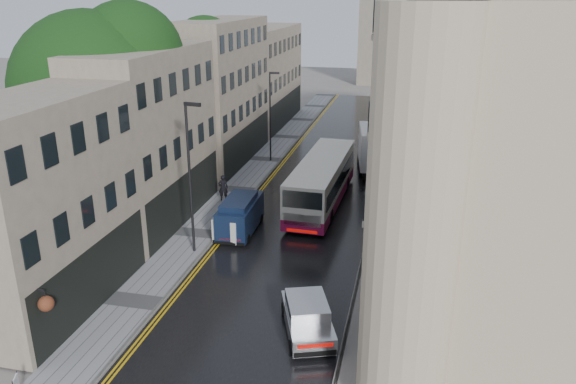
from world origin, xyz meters
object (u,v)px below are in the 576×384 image
at_px(navy_van, 219,223).
at_px(cream_bus, 293,197).
at_px(lamp_post_near, 190,180).
at_px(lamp_post_far, 270,118).
at_px(pedestrian, 223,188).
at_px(white_lorry, 361,154).
at_px(white_van, 217,229).
at_px(tree_far, 183,93).
at_px(silver_hatchback, 293,337).
at_px(tree_near, 95,117).

bearing_deg(navy_van, cream_bus, 48.01).
xyz_separation_m(lamp_post_near, lamp_post_far, (-0.24, 18.71, -0.47)).
relative_size(lamp_post_near, lamp_post_far, 1.12).
xyz_separation_m(cream_bus, pedestrian, (-5.57, 2.27, -0.59)).
bearing_deg(white_lorry, white_van, -124.27).
relative_size(navy_van, pedestrian, 2.49).
bearing_deg(white_van, tree_far, 125.53).
bearing_deg(white_van, cream_bus, 55.53).
bearing_deg(silver_hatchback, pedestrian, 98.14).
height_order(silver_hatchback, lamp_post_far, lamp_post_far).
bearing_deg(silver_hatchback, navy_van, 104.41).
height_order(tree_near, lamp_post_far, tree_near).
distance_m(tree_near, white_van, 10.33).
xyz_separation_m(navy_van, lamp_post_far, (-1.16, 16.97, 2.75)).
height_order(tree_near, cream_bus, tree_near).
distance_m(white_lorry, lamp_post_near, 18.25).
bearing_deg(silver_hatchback, white_lorry, 69.52).
xyz_separation_m(tree_far, lamp_post_far, (6.87, 2.48, -2.25)).
bearing_deg(cream_bus, white_van, -129.50).
bearing_deg(tree_far, pedestrian, -52.74).
height_order(cream_bus, white_lorry, white_lorry).
distance_m(cream_bus, navy_van, 5.59).
height_order(tree_far, white_lorry, tree_far).
height_order(tree_far, silver_hatchback, tree_far).
bearing_deg(silver_hatchback, white_van, 104.95).
xyz_separation_m(white_lorry, pedestrian, (-8.99, -7.98, -0.85)).
bearing_deg(cream_bus, silver_hatchback, -75.77).
xyz_separation_m(navy_van, lamp_post_near, (-0.93, -1.73, 3.22)).
height_order(lamp_post_near, lamp_post_far, lamp_post_near).
height_order(tree_far, lamp_post_far, tree_far).
height_order(cream_bus, navy_van, cream_bus).
height_order(white_lorry, pedestrian, white_lorry).
distance_m(cream_bus, white_lorry, 10.81).
bearing_deg(lamp_post_far, white_lorry, -25.94).
relative_size(tree_near, tree_far, 1.11).
distance_m(white_lorry, navy_van, 16.12).
xyz_separation_m(cream_bus, navy_van, (-3.61, -4.25, -0.43)).
distance_m(silver_hatchback, lamp_post_near, 11.73).
distance_m(tree_far, silver_hatchback, 28.99).
relative_size(white_lorry, navy_van, 1.53).
bearing_deg(tree_near, cream_bus, 12.97).
xyz_separation_m(pedestrian, lamp_post_near, (1.04, -8.25, 3.37)).
relative_size(tree_near, cream_bus, 1.15).
bearing_deg(pedestrian, white_lorry, -149.54).
bearing_deg(pedestrian, white_van, 94.54).
bearing_deg(white_lorry, tree_far, 172.03).
height_order(cream_bus, silver_hatchback, cream_bus).
xyz_separation_m(tree_near, tree_far, (0.30, 13.00, -0.72)).
height_order(tree_near, silver_hatchback, tree_near).
bearing_deg(tree_near, pedestrian, 38.22).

